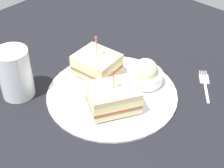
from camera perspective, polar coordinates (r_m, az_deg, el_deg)
The scene contains 7 objects.
ground_plane at distance 78.02cm, azimuth 0.00°, elevation -2.28°, with size 108.74×108.74×2.00cm, color black.
plate at distance 77.04cm, azimuth 0.00°, elevation -1.44°, with size 29.35×29.35×0.99cm, color white.
sandwich_half_front at distance 80.77cm, azimuth -2.54°, elevation 3.34°, with size 9.16×10.28×9.99cm.
sandwich_half_back at distance 71.21cm, azimuth 0.20°, elevation -2.24°, with size 12.84×11.89×9.32cm.
coleslaw_bowl at distance 78.55cm, azimuth 5.54°, elevation 1.75°, with size 8.13×8.13×5.85cm.
drink_glass at distance 77.17cm, azimuth -15.82°, elevation 1.52°, with size 7.26×7.26×11.44cm.
fork at distance 83.38cm, azimuth 15.21°, elevation 0.30°, with size 10.24×8.05×0.35cm.
Camera 1 is at (43.17, 39.70, 50.44)cm, focal length 54.85 mm.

